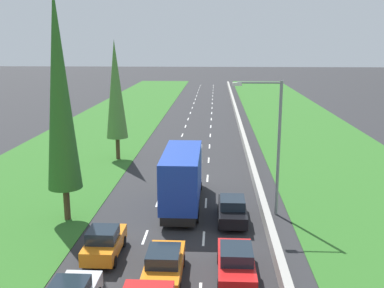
% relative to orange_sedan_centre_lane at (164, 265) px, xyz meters
% --- Properties ---
extents(ground_plane, '(300.00, 300.00, 0.00)m').
position_rel_orange_sedan_centre_lane_xyz_m(ground_plane, '(0.05, 43.84, -0.81)').
color(ground_plane, '#28282B').
rests_on(ground_plane, ground).
extents(grass_verge_left, '(14.00, 140.00, 0.04)m').
position_rel_orange_sedan_centre_lane_xyz_m(grass_verge_left, '(-12.60, 43.84, -0.79)').
color(grass_verge_left, '#2D6623').
rests_on(grass_verge_left, ground).
extents(grass_verge_right, '(14.00, 140.00, 0.04)m').
position_rel_orange_sedan_centre_lane_xyz_m(grass_verge_right, '(14.40, 43.84, -0.79)').
color(grass_verge_right, '#2D6623').
rests_on(grass_verge_right, ground).
extents(median_barrier, '(0.44, 120.00, 0.85)m').
position_rel_orange_sedan_centre_lane_xyz_m(median_barrier, '(5.75, 43.84, -0.39)').
color(median_barrier, '#9E9B93').
rests_on(median_barrier, ground).
extents(lane_markings, '(3.64, 116.00, 0.01)m').
position_rel_orange_sedan_centre_lane_xyz_m(lane_markings, '(0.05, 43.84, -0.81)').
color(lane_markings, white).
rests_on(lane_markings, ground).
extents(orange_sedan_centre_lane, '(1.82, 4.50, 1.64)m').
position_rel_orange_sedan_centre_lane_xyz_m(orange_sedan_centre_lane, '(0.00, 0.00, 0.00)').
color(orange_sedan_centre_lane, orange).
rests_on(orange_sedan_centre_lane, ground).
extents(red_sedan_right_lane_second, '(1.82, 4.50, 1.64)m').
position_rel_orange_sedan_centre_lane_xyz_m(red_sedan_right_lane_second, '(3.50, 0.43, 0.00)').
color(red_sedan_right_lane_second, red).
rests_on(red_sedan_right_lane_second, ground).
extents(blue_box_truck_centre_lane, '(2.46, 9.40, 4.18)m').
position_rel_orange_sedan_centre_lane_xyz_m(blue_box_truck_centre_lane, '(0.17, 10.23, 1.37)').
color(blue_box_truck_centre_lane, black).
rests_on(blue_box_truck_centre_lane, ground).
extents(black_sedan_right_lane, '(1.82, 4.50, 1.64)m').
position_rel_orange_sedan_centre_lane_xyz_m(black_sedan_right_lane, '(3.56, 7.56, 0.00)').
color(black_sedan_right_lane, black).
rests_on(black_sedan_right_lane, ground).
extents(orange_hatchback_left_lane, '(1.74, 3.90, 1.72)m').
position_rel_orange_sedan_centre_lane_xyz_m(orange_hatchback_left_lane, '(-3.49, 2.25, 0.02)').
color(orange_hatchback_left_lane, orange).
rests_on(orange_hatchback_left_lane, ground).
extents(poplar_tree_second, '(2.17, 2.17, 14.80)m').
position_rel_orange_sedan_centre_lane_xyz_m(poplar_tree_second, '(-7.20, 7.31, 7.64)').
color(poplar_tree_second, '#4C3823').
rests_on(poplar_tree_second, ground).
extents(poplar_tree_third, '(2.09, 2.09, 11.66)m').
position_rel_orange_sedan_centre_lane_xyz_m(poplar_tree_third, '(-7.20, 22.84, 6.07)').
color(poplar_tree_third, '#4C3823').
rests_on(poplar_tree_third, ground).
extents(street_light_mast, '(3.20, 0.28, 9.00)m').
position_rel_orange_sedan_centre_lane_xyz_m(street_light_mast, '(6.23, 8.94, 4.42)').
color(street_light_mast, gray).
rests_on(street_light_mast, ground).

